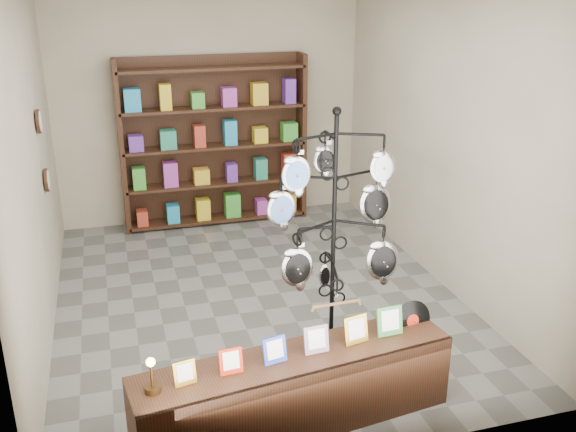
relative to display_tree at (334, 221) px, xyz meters
name	(u,v)px	position (x,y,z in m)	size (l,w,h in m)	color
ground	(257,296)	(-0.36, 1.27, -1.28)	(5.00, 5.00, 0.00)	slate
room_envelope	(253,121)	(-0.36, 1.27, 0.58)	(5.00, 5.00, 5.00)	#C1B49C
display_tree	(334,221)	(0.00, 0.00, 0.00)	(1.13, 0.97, 2.21)	black
front_shelf	(296,391)	(-0.56, -0.78, -0.98)	(2.42, 0.79, 0.84)	black
back_shelving	(215,147)	(-0.36, 3.57, -0.25)	(2.42, 0.36, 2.20)	black
wall_clocks	(43,151)	(-2.33, 2.07, 0.22)	(0.03, 0.24, 0.84)	black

